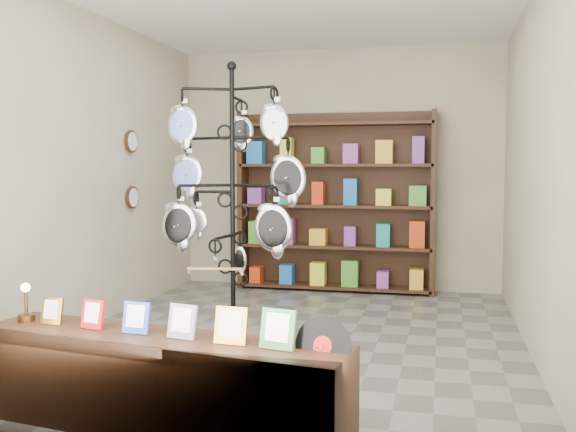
# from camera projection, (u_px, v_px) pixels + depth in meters

# --- Properties ---
(ground) EXTENTS (5.00, 5.00, 0.00)m
(ground) POSITION_uv_depth(u_px,v_px,m) (293.00, 337.00, 5.76)
(ground) COLOR slate
(ground) RESTS_ON ground
(room_envelope) EXTENTS (5.00, 5.00, 5.00)m
(room_envelope) POSITION_uv_depth(u_px,v_px,m) (293.00, 130.00, 5.62)
(room_envelope) COLOR #BEB299
(room_envelope) RESTS_ON ground
(display_tree) EXTENTS (1.22, 1.06, 2.37)m
(display_tree) POSITION_uv_depth(u_px,v_px,m) (232.00, 186.00, 5.22)
(display_tree) COLOR black
(display_tree) RESTS_ON ground
(front_shelf) EXTENTS (2.30, 0.76, 0.80)m
(front_shelf) POSITION_uv_depth(u_px,v_px,m) (160.00, 382.00, 3.70)
(front_shelf) COLOR black
(front_shelf) RESTS_ON ground
(back_shelving) EXTENTS (2.42, 0.36, 2.20)m
(back_shelving) POSITION_uv_depth(u_px,v_px,m) (335.00, 208.00, 7.91)
(back_shelving) COLOR black
(back_shelving) RESTS_ON ground
(wall_clocks) EXTENTS (0.03, 0.24, 0.84)m
(wall_clocks) POSITION_uv_depth(u_px,v_px,m) (132.00, 170.00, 6.88)
(wall_clocks) COLOR black
(wall_clocks) RESTS_ON ground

